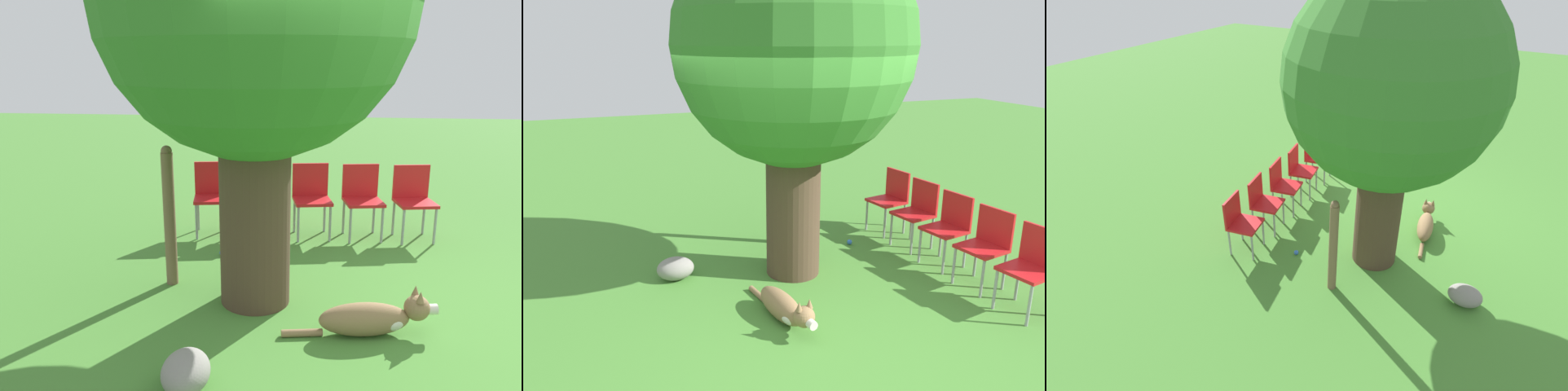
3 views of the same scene
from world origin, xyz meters
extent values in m
plane|color=#478433|center=(0.00, 0.00, 0.00)|extent=(30.00, 30.00, 0.00)
cylinder|color=#4C3828|center=(0.16, 1.14, 0.94)|extent=(0.62, 0.62, 1.88)
ellipsoid|color=olive|center=(-0.34, 0.22, 0.14)|extent=(0.36, 0.75, 0.27)
ellipsoid|color=silver|center=(-0.31, 0.02, 0.12)|extent=(0.24, 0.28, 0.16)
sphere|color=olive|center=(-0.27, -0.20, 0.22)|extent=(0.23, 0.23, 0.20)
cylinder|color=silver|center=(-0.25, -0.31, 0.21)|extent=(0.10, 0.10, 0.09)
cone|color=olive|center=(-0.22, -0.19, 0.34)|extent=(0.06, 0.06, 0.09)
cone|color=olive|center=(-0.33, -0.21, 0.34)|extent=(0.06, 0.06, 0.09)
cylinder|color=olive|center=(-0.42, 0.70, 0.03)|extent=(0.11, 0.33, 0.06)
cylinder|color=brown|center=(0.43, 1.99, 0.65)|extent=(0.11, 0.11, 1.29)
sphere|color=brown|center=(0.43, 1.99, 1.31)|extent=(0.10, 0.10, 0.10)
cube|color=red|center=(1.95, -0.56, 0.46)|extent=(0.49, 0.51, 0.04)
cube|color=red|center=(2.14, -0.53, 0.68)|extent=(0.11, 0.44, 0.41)
cylinder|color=#99999E|center=(1.81, -0.78, 0.22)|extent=(0.03, 0.03, 0.44)
cylinder|color=#99999E|center=(1.74, -0.40, 0.22)|extent=(0.03, 0.03, 0.44)
cylinder|color=#99999E|center=(2.16, -0.72, 0.22)|extent=(0.03, 0.03, 0.44)
cylinder|color=#99999E|center=(2.10, -0.34, 0.22)|extent=(0.03, 0.03, 0.44)
cube|color=red|center=(1.93, 0.05, 0.46)|extent=(0.49, 0.51, 0.04)
cube|color=red|center=(2.12, 0.08, 0.68)|extent=(0.11, 0.44, 0.41)
cylinder|color=#99999E|center=(1.79, -0.17, 0.22)|extent=(0.03, 0.03, 0.44)
cylinder|color=#99999E|center=(1.72, 0.20, 0.22)|extent=(0.03, 0.03, 0.44)
cylinder|color=#99999E|center=(2.14, -0.11, 0.22)|extent=(0.03, 0.03, 0.44)
cylinder|color=#99999E|center=(2.08, 0.27, 0.22)|extent=(0.03, 0.03, 0.44)
cube|color=red|center=(1.91, 0.66, 0.46)|extent=(0.49, 0.51, 0.04)
cube|color=red|center=(2.10, 0.69, 0.68)|extent=(0.11, 0.44, 0.41)
cylinder|color=#99999E|center=(1.77, 0.44, 0.22)|extent=(0.03, 0.03, 0.44)
cylinder|color=#99999E|center=(1.70, 0.81, 0.22)|extent=(0.03, 0.03, 0.44)
cylinder|color=#99999E|center=(2.12, 0.50, 0.22)|extent=(0.03, 0.03, 0.44)
cylinder|color=#99999E|center=(2.06, 0.88, 0.22)|extent=(0.03, 0.03, 0.44)
cube|color=red|center=(1.89, 1.27, 0.46)|extent=(0.49, 0.51, 0.04)
cube|color=red|center=(2.09, 1.30, 0.68)|extent=(0.11, 0.44, 0.41)
cylinder|color=#99999E|center=(1.75, 1.05, 0.22)|extent=(0.03, 0.03, 0.44)
cylinder|color=#99999E|center=(1.68, 1.42, 0.22)|extent=(0.03, 0.03, 0.44)
cylinder|color=#99999E|center=(2.10, 1.11, 0.22)|extent=(0.03, 0.03, 0.44)
cylinder|color=#99999E|center=(2.04, 1.48, 0.22)|extent=(0.03, 0.03, 0.44)
cube|color=red|center=(1.88, 1.88, 0.46)|extent=(0.49, 0.51, 0.04)
cube|color=red|center=(2.07, 1.91, 0.68)|extent=(0.11, 0.44, 0.41)
cylinder|color=#99999E|center=(1.73, 1.66, 0.22)|extent=(0.03, 0.03, 0.44)
cylinder|color=#99999E|center=(1.67, 2.03, 0.22)|extent=(0.03, 0.03, 0.44)
cylinder|color=#99999E|center=(2.09, 1.72, 0.22)|extent=(0.03, 0.03, 0.44)
cylinder|color=#99999E|center=(2.02, 2.09, 0.22)|extent=(0.03, 0.03, 0.44)
sphere|color=blue|center=(1.18, 1.63, 0.03)|extent=(0.07, 0.07, 0.07)
ellipsoid|color=gray|center=(-1.17, 1.44, 0.13)|extent=(0.42, 0.32, 0.26)
camera|label=1|loc=(-4.01, 0.63, 2.13)|focal=35.00mm
camera|label=2|loc=(-1.92, -3.94, 2.65)|focal=35.00mm
camera|label=3|loc=(-1.20, 5.64, 3.88)|focal=28.00mm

